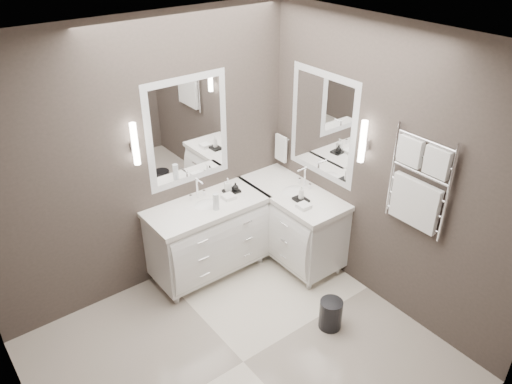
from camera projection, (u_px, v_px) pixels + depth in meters
floor at (243, 362)px, 4.35m from camera, size 3.20×3.00×0.01m
ceiling at (238, 49)px, 2.99m from camera, size 3.20×3.00×0.01m
wall_back at (147, 162)px, 4.70m from camera, size 3.20×0.01×2.70m
wall_front at (408, 364)px, 2.63m from camera, size 3.20×0.01×2.70m
wall_left at (12, 333)px, 2.82m from camera, size 0.01×3.00×2.70m
wall_right at (384, 173)px, 4.51m from camera, size 0.01×3.00×2.70m
vanity_back at (208, 234)px, 5.18m from camera, size 1.24×0.59×0.97m
vanity_right at (292, 220)px, 5.42m from camera, size 0.59×1.24×0.97m
mirror_back at (188, 131)px, 4.83m from camera, size 0.90×0.02×1.10m
mirror_right at (322, 126)px, 4.95m from camera, size 0.02×0.90×1.10m
sconce_back at (135, 145)px, 4.46m from camera, size 0.06×0.06×0.40m
sconce_right at (363, 142)px, 4.50m from camera, size 0.06×0.06×0.40m
towel_bar_corner at (281, 148)px, 5.53m from camera, size 0.03×0.22×0.30m
towel_ladder at (418, 188)px, 4.19m from camera, size 0.06×0.58×0.90m
waste_bin at (331, 314)px, 4.64m from camera, size 0.28×0.28×0.30m
amenity_tray_back at (231, 191)px, 5.20m from camera, size 0.18×0.14×0.02m
amenity_tray_right at (301, 200)px, 5.05m from camera, size 0.12×0.16×0.02m
water_bottle at (216, 202)px, 4.87m from camera, size 0.06×0.06×0.17m
soap_bottle_a at (228, 184)px, 5.16m from camera, size 0.08×0.08×0.14m
soap_bottle_b at (235, 187)px, 5.17m from camera, size 0.08×0.08×0.09m
soap_bottle_c at (301, 193)px, 5.01m from camera, size 0.06×0.06×0.14m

